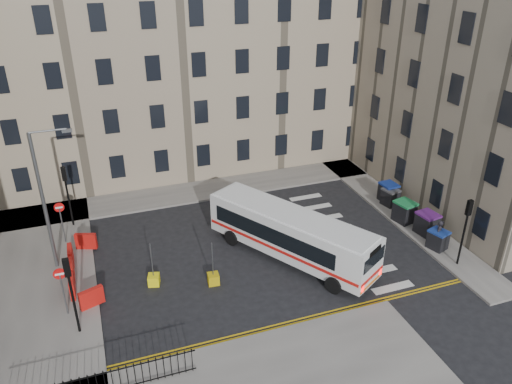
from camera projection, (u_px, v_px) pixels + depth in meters
ground at (282, 244)px, 30.67m from camera, size 120.00×120.00×0.00m
pavement_north at (160, 197)px, 36.07m from camera, size 36.00×3.20×0.15m
pavement_east at (374, 193)px, 36.70m from camera, size 2.40×26.00×0.15m
pavement_west at (38, 280)px, 27.28m from camera, size 6.00×22.00×0.15m
terrace_north at (121, 60)px, 37.70m from camera, size 38.30×10.80×17.20m
corner_east at (501, 49)px, 36.23m from camera, size 17.80×24.30×19.20m
traffic_light_east at (466, 223)px, 27.34m from camera, size 0.28×0.22×4.10m
traffic_light_nw at (66, 187)px, 31.24m from camera, size 0.28×0.22×4.10m
traffic_light_sw at (70, 285)px, 22.42m from camera, size 0.28×0.22×4.10m
streetlamp at (43, 201)px, 26.49m from camera, size 0.50×0.22×8.14m
no_entry_north at (60, 214)px, 29.77m from camera, size 0.60×0.08×3.00m
no_entry_south at (61, 282)px, 23.88m from camera, size 0.60×0.08×3.00m
roadworks_barriers at (78, 269)px, 27.25m from camera, size 1.66×6.26×1.00m
iron_railings at (101, 384)px, 20.07m from camera, size 7.80×0.04×1.20m
bus at (290, 233)px, 28.67m from camera, size 7.40×10.30×2.87m
wheelie_bin_a at (438, 239)px, 29.75m from camera, size 1.21×1.30×1.18m
wheelie_bin_b at (427, 223)px, 31.22m from camera, size 1.27×1.41×1.40m
wheelie_bin_c at (404, 211)px, 32.58m from camera, size 1.34×1.47×1.41m
wheelie_bin_d at (390, 197)px, 34.66m from camera, size 1.15×1.26×1.20m
wheelie_bin_e at (388, 192)px, 35.16m from camera, size 1.13×1.28×1.33m
pedestrian at (438, 234)px, 29.76m from camera, size 0.78×0.74×1.79m
bollard_yellow at (154, 280)px, 26.95m from camera, size 0.74×0.74×0.60m
bollard_chevron at (213, 279)px, 27.03m from camera, size 0.65×0.65×0.60m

